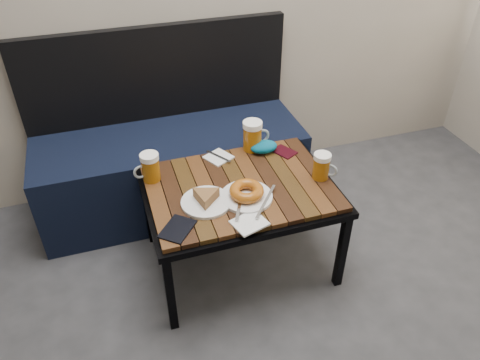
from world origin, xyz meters
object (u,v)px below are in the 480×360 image
object	(u,v)px
beer_mug_centre	(253,136)
beer_mug_right	(322,166)
plate_pie	(206,199)
knit_pouch	(264,147)
beer_mug_left	(150,167)
plate_bagel	(247,193)
passport_navy	(178,229)
bench	(171,161)
passport_burgundy	(284,152)
cafe_table	(240,193)

from	to	relation	value
beer_mug_centre	beer_mug_right	bearing A→B (deg)	-60.65
plate_pie	knit_pouch	bearing A→B (deg)	38.88
beer_mug_left	beer_mug_centre	distance (m)	0.52
plate_pie	plate_bagel	bearing A→B (deg)	-6.17
beer_mug_left	passport_navy	distance (m)	0.37
bench	passport_burgundy	bearing A→B (deg)	-37.60
beer_mug_centre	passport_burgundy	distance (m)	0.17
beer_mug_right	plate_bagel	bearing A→B (deg)	-133.39
beer_mug_centre	passport_navy	distance (m)	0.66
beer_mug_left	plate_pie	world-z (taller)	beer_mug_left
plate_bagel	passport_navy	world-z (taller)	plate_bagel
bench	plate_pie	xyz separation A→B (m)	(0.04, -0.64, 0.22)
passport_burgundy	knit_pouch	world-z (taller)	knit_pouch
passport_navy	knit_pouch	distance (m)	0.66
bench	passport_navy	bearing A→B (deg)	-97.99
beer_mug_right	plate_pie	world-z (taller)	beer_mug_right
beer_mug_centre	plate_pie	world-z (taller)	beer_mug_centre
plate_bagel	passport_navy	size ratio (longest dim) A/B	1.87
bench	cafe_table	size ratio (longest dim) A/B	1.67
beer_mug_centre	plate_bagel	world-z (taller)	beer_mug_centre
bench	beer_mug_right	distance (m)	0.89
bench	cafe_table	bearing A→B (deg)	-69.45
beer_mug_right	passport_navy	bearing A→B (deg)	-127.77
beer_mug_left	plate_pie	bearing A→B (deg)	120.79
beer_mug_right	passport_navy	world-z (taller)	beer_mug_right
passport_burgundy	knit_pouch	size ratio (longest dim) A/B	0.83
cafe_table	plate_bagel	distance (m)	0.12
cafe_table	knit_pouch	distance (m)	0.30
beer_mug_left	plate_pie	distance (m)	0.31
cafe_table	passport_burgundy	xyz separation A→B (m)	(0.29, 0.18, 0.05)
beer_mug_left	passport_navy	xyz separation A→B (m)	(0.04, -0.36, -0.06)
beer_mug_left	beer_mug_centre	xyz separation A→B (m)	(0.51, 0.10, 0.01)
beer_mug_right	plate_pie	distance (m)	0.54
cafe_table	beer_mug_left	size ratio (longest dim) A/B	6.35
cafe_table	passport_navy	size ratio (longest dim) A/B	5.87
beer_mug_left	knit_pouch	bearing A→B (deg)	178.10
cafe_table	passport_navy	world-z (taller)	passport_navy
cafe_table	beer_mug_centre	world-z (taller)	beer_mug_centre
beer_mug_centre	beer_mug_right	xyz separation A→B (m)	(0.21, -0.32, -0.01)
passport_navy	cafe_table	bearing A→B (deg)	71.98
beer_mug_centre	passport_burgundy	size ratio (longest dim) A/B	1.36
cafe_table	beer_mug_centre	size ratio (longest dim) A/B	5.60
beer_mug_centre	plate_bagel	size ratio (longest dim) A/B	0.56
plate_pie	plate_bagel	world-z (taller)	plate_bagel
bench	beer_mug_right	xyz separation A→B (m)	(0.57, -0.63, 0.26)
cafe_table	passport_burgundy	bearing A→B (deg)	32.84
beer_mug_centre	bench	bearing A→B (deg)	135.27
beer_mug_centre	beer_mug_right	world-z (taller)	beer_mug_centre
beer_mug_right	knit_pouch	world-z (taller)	beer_mug_right
bench	plate_pie	world-z (taller)	bench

